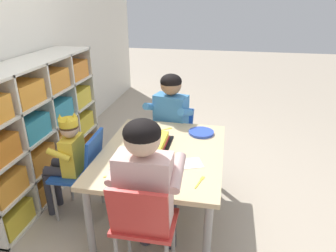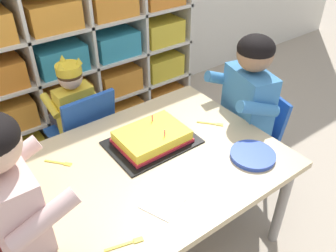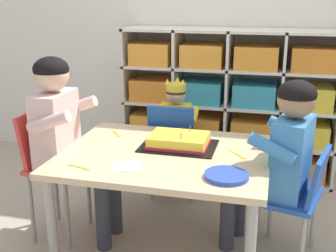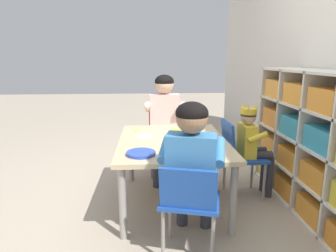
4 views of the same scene
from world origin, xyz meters
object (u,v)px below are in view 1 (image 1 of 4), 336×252
object	(u,v)px
birthday_cake_on_tray	(149,143)
paper_plate_stack	(201,133)
adult_helper_seated	(147,183)
classroom_chair_blue	(84,169)
fork_near_child_seat	(166,129)
child_with_crown	(67,153)
classroom_chair_adult_side	(143,225)
classroom_chair_guest_side	(173,133)
activity_table	(162,158)
fork_beside_plate_stack	(115,174)
guest_at_table_side	(168,117)
fork_by_napkin	(200,181)

from	to	relation	value
birthday_cake_on_tray	paper_plate_stack	size ratio (longest dim) A/B	2.00
adult_helper_seated	paper_plate_stack	size ratio (longest dim) A/B	5.12
classroom_chair_blue	fork_near_child_seat	world-z (taller)	classroom_chair_blue
classroom_chair_blue	child_with_crown	distance (m)	0.17
child_with_crown	paper_plate_stack	size ratio (longest dim) A/B	4.05
fork_near_child_seat	classroom_chair_adult_side	bearing A→B (deg)	53.53
birthday_cake_on_tray	fork_near_child_seat	distance (m)	0.35
classroom_chair_adult_side	paper_plate_stack	world-z (taller)	classroom_chair_adult_side
classroom_chair_guest_side	paper_plate_stack	xyz separation A→B (m)	(-0.35, -0.30, 0.19)
fork_near_child_seat	child_with_crown	bearing A→B (deg)	-4.37
activity_table	classroom_chair_guest_side	world-z (taller)	classroom_chair_guest_side
fork_near_child_seat	fork_beside_plate_stack	bearing A→B (deg)	35.40
birthday_cake_on_tray	fork_beside_plate_stack	size ratio (longest dim) A/B	3.83
classroom_chair_adult_side	paper_plate_stack	bearing A→B (deg)	-102.09
guest_at_table_side	activity_table	bearing A→B (deg)	-68.97
classroom_chair_adult_side	paper_plate_stack	size ratio (longest dim) A/B	3.63
classroom_chair_blue	child_with_crown	xyz separation A→B (m)	(-0.00, 0.12, 0.12)
guest_at_table_side	fork_near_child_seat	size ratio (longest dim) A/B	8.67
fork_by_napkin	child_with_crown	bearing A→B (deg)	-88.19
adult_helper_seated	child_with_crown	bearing A→B (deg)	-32.06
fork_beside_plate_stack	fork_near_child_seat	world-z (taller)	same
classroom_chair_blue	fork_beside_plate_stack	size ratio (longest dim) A/B	6.37
fork_beside_plate_stack	child_with_crown	bearing A→B (deg)	-69.92
classroom_chair_adult_side	fork_near_child_seat	world-z (taller)	classroom_chair_adult_side
classroom_chair_adult_side	guest_at_table_side	distance (m)	1.30
guest_at_table_side	fork_near_child_seat	xyz separation A→B (m)	(-0.21, -0.02, -0.03)
classroom_chair_adult_side	birthday_cake_on_tray	distance (m)	0.75
adult_helper_seated	activity_table	bearing A→B (deg)	-86.71
birthday_cake_on_tray	paper_plate_stack	world-z (taller)	birthday_cake_on_tray
birthday_cake_on_tray	fork_near_child_seat	size ratio (longest dim) A/B	3.68
classroom_chair_blue	guest_at_table_side	distance (m)	0.90
child_with_crown	adult_helper_seated	distance (m)	0.89
classroom_chair_guest_side	fork_by_napkin	bearing A→B (deg)	-57.07
adult_helper_seated	guest_at_table_side	bearing A→B (deg)	-85.05
guest_at_table_side	fork_beside_plate_stack	size ratio (longest dim) A/B	9.04
classroom_chair_guest_side	child_with_crown	bearing A→B (deg)	-115.03
child_with_crown	classroom_chair_adult_side	bearing A→B (deg)	49.59
fork_by_napkin	fork_near_child_seat	distance (m)	0.82
classroom_chair_adult_side	guest_at_table_side	xyz separation A→B (m)	(1.29, 0.10, 0.13)
birthday_cake_on_tray	fork_by_napkin	distance (m)	0.58
classroom_chair_guest_side	guest_at_table_side	xyz separation A→B (m)	(-0.11, 0.03, 0.21)
classroom_chair_guest_side	fork_near_child_seat	distance (m)	0.37
classroom_chair_blue	classroom_chair_guest_side	xyz separation A→B (m)	(0.81, -0.55, -0.02)
classroom_chair_guest_side	fork_beside_plate_stack	world-z (taller)	classroom_chair_guest_side
adult_helper_seated	fork_beside_plate_stack	size ratio (longest dim) A/B	9.81
fork_beside_plate_stack	fork_near_child_seat	bearing A→B (deg)	-144.15
activity_table	classroom_chair_blue	size ratio (longest dim) A/B	1.60
classroom_chair_adult_side	adult_helper_seated	xyz separation A→B (m)	(0.12, 0.00, 0.20)
birthday_cake_on_tray	fork_near_child_seat	world-z (taller)	birthday_cake_on_tray
activity_table	classroom_chair_adult_side	bearing A→B (deg)	-177.11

